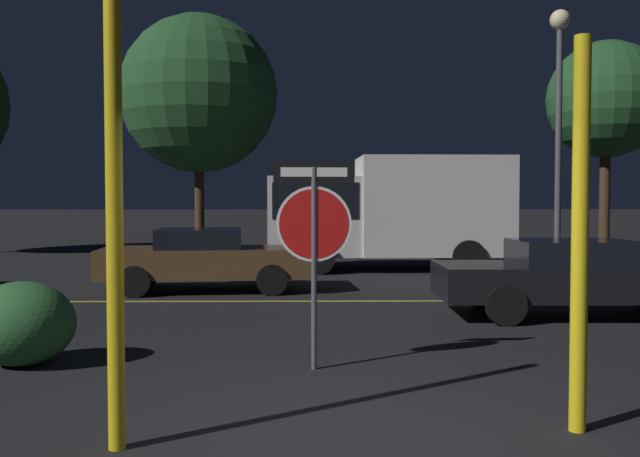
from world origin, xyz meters
The scene contains 12 objects.
ground_plane centered at (0.00, 0.00, 0.00)m, with size 260.00×260.00×0.00m, color black.
road_center_stripe centered at (0.00, 7.42, 0.00)m, with size 41.09×0.12×0.01m, color gold.
stop_sign centered at (-0.26, 2.26, 1.58)m, with size 0.87×0.08×2.24m.
yellow_pole_left centered at (-1.72, -0.20, 1.72)m, with size 0.13×0.13×3.45m, color yellow.
yellow_pole_right centered at (1.83, 0.17, 1.56)m, with size 0.13×0.13×3.12m, color yellow.
hedge_bush_1 centered at (-3.49, 2.46, 0.47)m, with size 1.18×1.02×0.94m, color #2D6633.
passing_car_2 centered at (-2.44, 8.97, 0.65)m, with size 4.38×2.27×1.25m.
passing_car_3 centered at (3.91, 5.69, 0.63)m, with size 4.56×1.86×1.21m.
delivery_truck centered at (1.67, 13.24, 1.59)m, with size 6.28×2.75×2.95m.
street_lamp centered at (6.01, 12.73, 4.60)m, with size 0.51×0.51×6.65m.
tree_0 centered at (8.83, 16.63, 4.91)m, with size 3.60×3.60×6.73m.
tree_2 centered at (-4.05, 18.57, 5.36)m, with size 5.25×5.25×7.99m.
Camera 1 is at (-0.29, -5.40, 1.84)m, focal length 40.00 mm.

